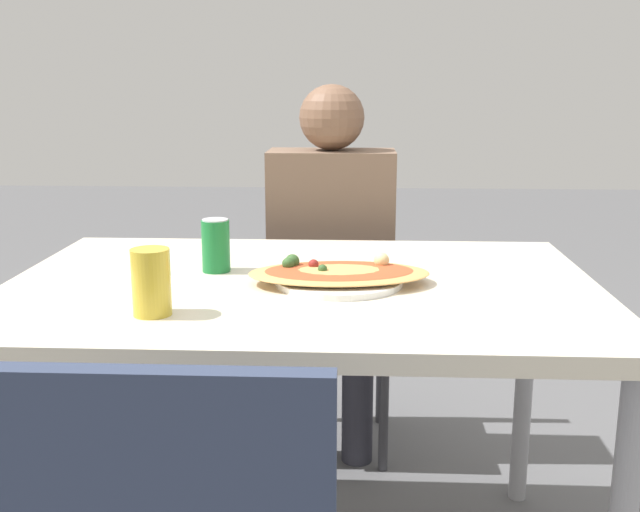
# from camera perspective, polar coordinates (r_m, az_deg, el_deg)

# --- Properties ---
(dining_table) EXTENTS (1.32, 0.90, 0.76)m
(dining_table) POSITION_cam_1_polar(r_m,az_deg,el_deg) (1.70, -1.44, -4.20)
(dining_table) COLOR beige
(dining_table) RESTS_ON ground_plane
(chair_far_seated) EXTENTS (0.40, 0.40, 0.91)m
(chair_far_seated) POSITION_cam_1_polar(r_m,az_deg,el_deg) (2.50, 0.93, -2.84)
(chair_far_seated) COLOR #2D3851
(chair_far_seated) RESTS_ON ground_plane
(person_seated) EXTENTS (0.39, 0.23, 1.19)m
(person_seated) POSITION_cam_1_polar(r_m,az_deg,el_deg) (2.35, 0.86, 0.84)
(person_seated) COLOR #2D2D38
(person_seated) RESTS_ON ground_plane
(pizza_main) EXTENTS (0.42, 0.28, 0.06)m
(pizza_main) POSITION_cam_1_polar(r_m,az_deg,el_deg) (1.66, 1.43, -1.46)
(pizza_main) COLOR white
(pizza_main) RESTS_ON dining_table
(soda_can) EXTENTS (0.07, 0.07, 0.12)m
(soda_can) POSITION_cam_1_polar(r_m,az_deg,el_deg) (1.78, -7.95, 0.80)
(soda_can) COLOR #197233
(soda_can) RESTS_ON dining_table
(drink_glass) EXTENTS (0.07, 0.07, 0.13)m
(drink_glass) POSITION_cam_1_polar(r_m,az_deg,el_deg) (1.46, -12.74, -1.95)
(drink_glass) COLOR gold
(drink_glass) RESTS_ON dining_table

